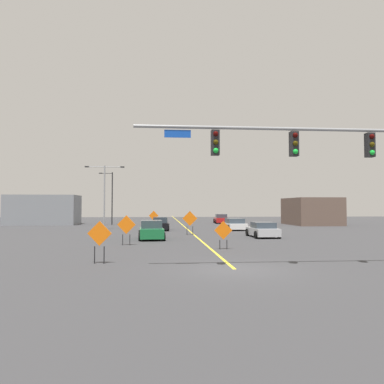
% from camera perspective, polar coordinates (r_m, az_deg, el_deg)
% --- Properties ---
extents(ground, '(151.68, 151.68, 0.00)m').
position_cam_1_polar(ground, '(15.56, 6.69, -11.90)').
color(ground, '#38383A').
extents(road_centre_stripe, '(0.16, 84.26, 0.01)m').
position_cam_1_polar(road_centre_stripe, '(57.30, -1.83, -4.87)').
color(road_centre_stripe, yellow).
rests_on(road_centre_stripe, ground).
extents(traffic_signal_assembly, '(13.65, 0.44, 6.34)m').
position_cam_1_polar(traffic_signal_assembly, '(16.88, 21.15, 5.69)').
color(traffic_signal_assembly, gray).
rests_on(traffic_signal_assembly, ground).
extents(street_lamp_far_left, '(4.39, 0.24, 7.21)m').
position_cam_1_polar(street_lamp_far_left, '(42.17, -13.49, 0.23)').
color(street_lamp_far_left, gray).
rests_on(street_lamp_far_left, ground).
extents(street_lamp_mid_left, '(1.95, 0.24, 7.49)m').
position_cam_1_polar(street_lamp_mid_left, '(53.29, -12.51, -0.54)').
color(street_lamp_mid_left, black).
rests_on(street_lamp_mid_left, ground).
extents(construction_sign_right_shoulder, '(1.36, 0.37, 2.19)m').
position_cam_1_polar(construction_sign_right_shoulder, '(33.87, -0.34, -4.32)').
color(construction_sign_right_shoulder, orange).
rests_on(construction_sign_right_shoulder, ground).
extents(construction_sign_median_far, '(1.12, 0.05, 1.72)m').
position_cam_1_polar(construction_sign_median_far, '(22.47, 4.91, -6.19)').
color(construction_sign_median_far, orange).
rests_on(construction_sign_median_far, ground).
extents(construction_sign_right_lane, '(1.13, 0.19, 1.94)m').
position_cam_1_polar(construction_sign_right_lane, '(17.33, -14.23, -6.71)').
color(construction_sign_right_lane, orange).
rests_on(construction_sign_right_lane, ground).
extents(construction_sign_left_lane, '(1.25, 0.32, 2.05)m').
position_cam_1_polar(construction_sign_left_lane, '(47.57, -5.99, -3.82)').
color(construction_sign_left_lane, orange).
rests_on(construction_sign_left_lane, ground).
extents(construction_sign_left_shoulder, '(1.25, 0.28, 2.01)m').
position_cam_1_polar(construction_sign_left_shoulder, '(25.13, -10.20, -5.27)').
color(construction_sign_left_shoulder, orange).
rests_on(construction_sign_left_shoulder, ground).
extents(car_red_distant, '(2.27, 4.53, 1.43)m').
position_cam_1_polar(car_red_distant, '(57.01, 4.54, -4.22)').
color(car_red_distant, red).
rests_on(car_red_distant, ground).
extents(car_black_mid, '(2.03, 4.64, 1.44)m').
position_cam_1_polar(car_black_mid, '(40.76, -4.92, -4.97)').
color(car_black_mid, black).
rests_on(car_black_mid, ground).
extents(car_silver_passing, '(2.18, 4.01, 1.28)m').
position_cam_1_polar(car_silver_passing, '(31.75, 10.97, -5.85)').
color(car_silver_passing, '#B7BABF').
rests_on(car_silver_passing, ground).
extents(car_white_far, '(2.30, 4.47, 1.29)m').
position_cam_1_polar(car_white_far, '(41.06, 6.61, -5.04)').
color(car_white_far, white).
rests_on(car_white_far, ground).
extents(car_green_approaching, '(2.22, 4.13, 1.49)m').
position_cam_1_polar(car_green_approaching, '(29.46, -6.36, -5.99)').
color(car_green_approaching, '#196B38').
rests_on(car_green_approaching, ground).
extents(roadside_building_east, '(6.21, 8.13, 3.82)m').
position_cam_1_polar(roadside_building_east, '(54.92, 18.11, -2.89)').
color(roadside_building_east, brown).
rests_on(roadside_building_east, ground).
extents(roadside_building_west, '(9.63, 5.10, 4.23)m').
position_cam_1_polar(roadside_building_west, '(56.50, -22.16, -2.60)').
color(roadside_building_west, gray).
rests_on(roadside_building_west, ground).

